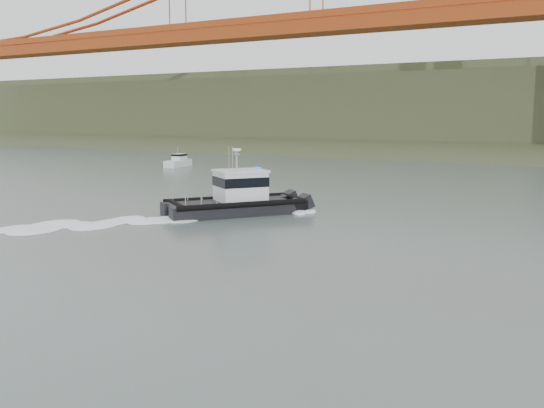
{
  "coord_description": "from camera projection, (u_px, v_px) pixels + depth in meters",
  "views": [
    {
      "loc": [
        17.18,
        -20.98,
        7.13
      ],
      "look_at": [
        0.87,
        7.0,
        2.4
      ],
      "focal_mm": 40.0,
      "sensor_mm": 36.0,
      "label": 1
    }
  ],
  "objects": [
    {
      "name": "motorboat",
      "position": [
        178.0,
        162.0,
        85.38
      ],
      "size": [
        2.61,
        5.42,
        2.86
      ],
      "rotation": [
        0.0,
        0.0,
        0.17
      ],
      "color": "silver",
      "rests_on": "ground"
    },
    {
      "name": "ground",
      "position": [
        178.0,
        274.0,
        27.53
      ],
      "size": [
        400.0,
        400.0,
        0.0
      ],
      "primitive_type": "plane",
      "color": "#505F5A",
      "rests_on": "ground"
    },
    {
      "name": "patrol_boat",
      "position": [
        237.0,
        197.0,
        44.27
      ],
      "size": [
        8.97,
        10.44,
        4.95
      ],
      "rotation": [
        0.0,
        0.0,
        -0.63
      ],
      "color": "black",
      "rests_on": "ground"
    },
    {
      "name": "headlands",
      "position": [
        538.0,
        116.0,
        133.78
      ],
      "size": [
        500.0,
        105.36,
        27.12
      ],
      "color": "#384427",
      "rests_on": "ground"
    }
  ]
}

